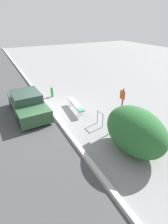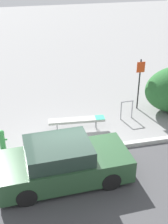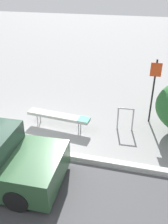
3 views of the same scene
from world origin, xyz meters
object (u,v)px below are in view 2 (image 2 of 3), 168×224
sign_post (139,80)px  fire_hydrant (2,139)px  bench (77,120)px  bike_rack (127,108)px  parked_car_near (63,163)px

sign_post → fire_hydrant: size_ratio=3.01×
bench → sign_post: sign_post is taller
bike_rack → sign_post: size_ratio=0.36×
sign_post → fire_hydrant: sign_post is taller
bench → parked_car_near: 2.98m
sign_post → fire_hydrant: bearing=-162.9°
bike_rack → sign_post: 1.41m
bench → sign_post: size_ratio=0.97×
fire_hydrant → sign_post: bearing=17.1°
sign_post → parked_car_near: 5.73m
bench → fire_hydrant: fire_hydrant is taller
bench → bike_rack: (2.22, 0.43, 0.06)m
fire_hydrant → parked_car_near: size_ratio=0.19×
bench → parked_car_near: size_ratio=0.54×
fire_hydrant → bike_rack: bearing=11.7°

